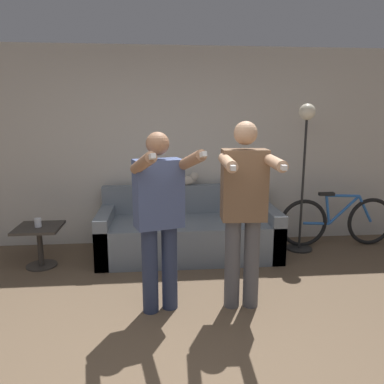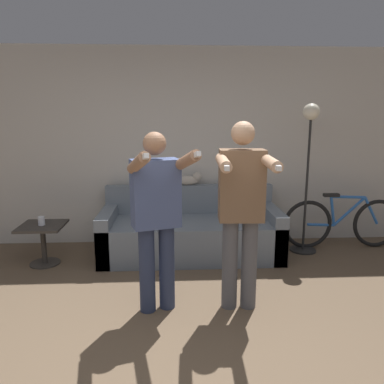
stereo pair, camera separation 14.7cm
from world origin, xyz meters
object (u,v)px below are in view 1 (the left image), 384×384
Objects in this scene: person_right at (244,205)px; side_table at (39,237)px; floor_lamp at (305,149)px; couch at (189,233)px; cat at (186,179)px; person_left at (160,212)px; bicycle at (337,221)px; cup at (38,223)px.

side_table is at bearing 154.24° from person_right.
floor_lamp is at bearing 4.86° from side_table.
person_right is 1.82m from floor_lamp.
cat reaches higher than couch.
floor_lamp is 3.35m from side_table.
floor_lamp is (1.46, -0.31, 0.41)m from cat.
person_left is 2.34m from floor_lamp.
bicycle reaches higher than side_table.
cat is 1.92m from side_table.
bicycle is (3.75, 0.38, -0.19)m from cup.
couch is at bearing -90.40° from cat.
couch is 2.01m from bicycle.
cup is at bearing 124.04° from person_left.
cup is (-2.11, 1.13, -0.43)m from person_right.
cup is at bearing -161.08° from cat.
couch reaches higher than cup.
person_right is at bearing -28.39° from side_table.
bicycle is (2.00, -0.22, -0.56)m from cat.
person_left is 1.01× the size of bicycle.
cup is at bearing -174.19° from bicycle.
cup is at bearing -81.63° from side_table.
floor_lamp reaches higher than person_right.
cup is 0.06× the size of bicycle.
cat is (-0.37, 1.73, -0.06)m from person_right.
couch is 1.76m from side_table.
couch is 1.79m from floor_lamp.
cup is (-1.74, -0.60, -0.37)m from cat.
side_table is 3.77m from bicycle.
cat is 2.09m from bicycle.
floor_lamp reaches higher than bicycle.
side_table is at bearing -175.14° from floor_lamp.
person_right reaches higher than person_left.
person_left reaches higher than cat.
side_table is at bearing -172.54° from couch.
person_left is 0.85× the size of floor_lamp.
side_table is (-3.20, -0.27, -0.96)m from floor_lamp.
person_right is 1.77m from cat.
person_left is at bearing -39.29° from cup.
side_table is at bearing 98.37° from cup.
cat is at bearing 18.51° from side_table.
person_right is 3.94× the size of cat.
person_right is 2.31m from bicycle.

